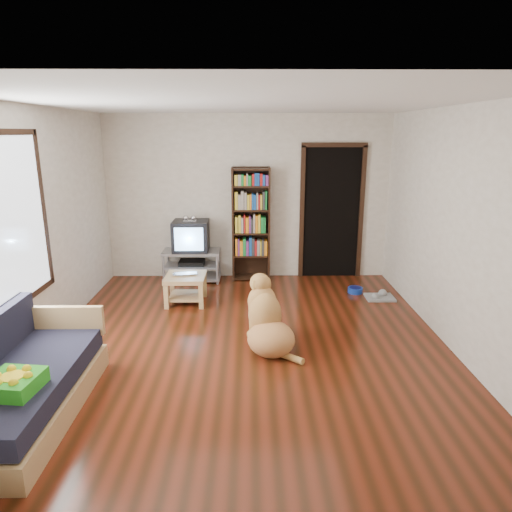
{
  "coord_description": "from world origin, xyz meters",
  "views": [
    {
      "loc": [
        0.05,
        -4.78,
        2.31
      ],
      "look_at": [
        0.11,
        0.43,
        0.9
      ],
      "focal_mm": 32.0,
      "sensor_mm": 36.0,
      "label": 1
    }
  ],
  "objects_px": {
    "green_cushion": "(14,384)",
    "dog_bowl": "(355,290)",
    "tv_stand": "(192,264)",
    "sofa": "(21,387)",
    "bookshelf": "(251,218)",
    "dog": "(267,322)",
    "grey_rag": "(380,297)",
    "coffee_table": "(186,284)",
    "crt_tv": "(191,235)",
    "laptop": "(185,275)"
  },
  "relations": [
    {
      "from": "green_cushion",
      "to": "dog_bowl",
      "type": "distance_m",
      "value": 4.74
    },
    {
      "from": "tv_stand",
      "to": "sofa",
      "type": "distance_m",
      "value": 3.76
    },
    {
      "from": "bookshelf",
      "to": "dog",
      "type": "xyz_separation_m",
      "value": [
        0.17,
        -2.47,
        -0.7
      ]
    },
    {
      "from": "grey_rag",
      "to": "coffee_table",
      "type": "bearing_deg",
      "value": -177.4
    },
    {
      "from": "coffee_table",
      "to": "grey_rag",
      "type": "bearing_deg",
      "value": 2.6
    },
    {
      "from": "bookshelf",
      "to": "sofa",
      "type": "distance_m",
      "value": 4.26
    },
    {
      "from": "coffee_table",
      "to": "dog",
      "type": "xyz_separation_m",
      "value": [
        1.08,
        -1.38,
        0.02
      ]
    },
    {
      "from": "crt_tv",
      "to": "sofa",
      "type": "bearing_deg",
      "value": -104.93
    },
    {
      "from": "dog_bowl",
      "to": "crt_tv",
      "type": "relative_size",
      "value": 0.38
    },
    {
      "from": "dog",
      "to": "sofa",
      "type": "bearing_deg",
      "value": -149.08
    },
    {
      "from": "bookshelf",
      "to": "green_cushion",
      "type": "bearing_deg",
      "value": -114.04
    },
    {
      "from": "bookshelf",
      "to": "dog",
      "type": "distance_m",
      "value": 2.57
    },
    {
      "from": "bookshelf",
      "to": "dog",
      "type": "height_order",
      "value": "bookshelf"
    },
    {
      "from": "dog_bowl",
      "to": "green_cushion",
      "type": "bearing_deg",
      "value": -135.25
    },
    {
      "from": "grey_rag",
      "to": "crt_tv",
      "type": "relative_size",
      "value": 0.69
    },
    {
      "from": "laptop",
      "to": "grey_rag",
      "type": "xyz_separation_m",
      "value": [
        2.77,
        0.16,
        -0.4
      ]
    },
    {
      "from": "grey_rag",
      "to": "sofa",
      "type": "xyz_separation_m",
      "value": [
        -3.78,
        -2.76,
        0.25
      ]
    },
    {
      "from": "laptop",
      "to": "dog",
      "type": "distance_m",
      "value": 1.74
    },
    {
      "from": "sofa",
      "to": "dog",
      "type": "relative_size",
      "value": 1.97
    },
    {
      "from": "crt_tv",
      "to": "laptop",
      "type": "bearing_deg",
      "value": -87.98
    },
    {
      "from": "green_cushion",
      "to": "coffee_table",
      "type": "xyz_separation_m",
      "value": [
        0.89,
        2.95,
        -0.2
      ]
    },
    {
      "from": "dog_bowl",
      "to": "tv_stand",
      "type": "distance_m",
      "value": 2.59
    },
    {
      "from": "dog_bowl",
      "to": "bookshelf",
      "type": "bearing_deg",
      "value": 155.44
    },
    {
      "from": "laptop",
      "to": "dog_bowl",
      "type": "relative_size",
      "value": 1.51
    },
    {
      "from": "laptop",
      "to": "bookshelf",
      "type": "relative_size",
      "value": 0.18
    },
    {
      "from": "tv_stand",
      "to": "dog_bowl",
      "type": "bearing_deg",
      "value": -13.83
    },
    {
      "from": "dog_bowl",
      "to": "grey_rag",
      "type": "bearing_deg",
      "value": -39.81
    },
    {
      "from": "grey_rag",
      "to": "sofa",
      "type": "bearing_deg",
      "value": -143.82
    },
    {
      "from": "green_cushion",
      "to": "dog",
      "type": "distance_m",
      "value": 2.52
    },
    {
      "from": "tv_stand",
      "to": "green_cushion",
      "type": "bearing_deg",
      "value": -102.17
    },
    {
      "from": "grey_rag",
      "to": "green_cushion",
      "type": "bearing_deg",
      "value": -139.92
    },
    {
      "from": "dog_bowl",
      "to": "dog",
      "type": "relative_size",
      "value": 0.24
    },
    {
      "from": "sofa",
      "to": "dog",
      "type": "bearing_deg",
      "value": 30.92
    },
    {
      "from": "green_cushion",
      "to": "bookshelf",
      "type": "distance_m",
      "value": 4.45
    },
    {
      "from": "coffee_table",
      "to": "laptop",
      "type": "bearing_deg",
      "value": -90.0
    },
    {
      "from": "dog_bowl",
      "to": "grey_rag",
      "type": "height_order",
      "value": "dog_bowl"
    },
    {
      "from": "coffee_table",
      "to": "sofa",
      "type": "bearing_deg",
      "value": -110.96
    },
    {
      "from": "green_cushion",
      "to": "tv_stand",
      "type": "bearing_deg",
      "value": 84.7
    },
    {
      "from": "dog_bowl",
      "to": "dog",
      "type": "bearing_deg",
      "value": -128.19
    },
    {
      "from": "crt_tv",
      "to": "coffee_table",
      "type": "height_order",
      "value": "crt_tv"
    },
    {
      "from": "sofa",
      "to": "green_cushion",
      "type": "bearing_deg",
      "value": -68.29
    },
    {
      "from": "green_cushion",
      "to": "dog",
      "type": "xyz_separation_m",
      "value": [
        1.97,
        1.57,
        -0.18
      ]
    },
    {
      "from": "coffee_table",
      "to": "dog_bowl",
      "type": "bearing_deg",
      "value": 8.65
    },
    {
      "from": "tv_stand",
      "to": "sofa",
      "type": "xyz_separation_m",
      "value": [
        -0.97,
        -3.63,
        -0.01
      ]
    },
    {
      "from": "sofa",
      "to": "crt_tv",
      "type": "bearing_deg",
      "value": 75.07
    },
    {
      "from": "green_cushion",
      "to": "coffee_table",
      "type": "height_order",
      "value": "green_cushion"
    },
    {
      "from": "grey_rag",
      "to": "laptop",
      "type": "bearing_deg",
      "value": -176.79
    },
    {
      "from": "green_cushion",
      "to": "laptop",
      "type": "bearing_deg",
      "value": 79.97
    },
    {
      "from": "dog",
      "to": "dog_bowl",
      "type": "bearing_deg",
      "value": 51.81
    },
    {
      "from": "green_cushion",
      "to": "sofa",
      "type": "bearing_deg",
      "value": 118.57
    }
  ]
}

